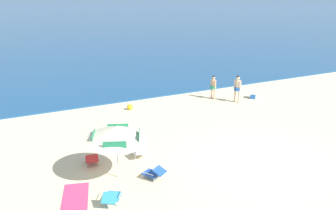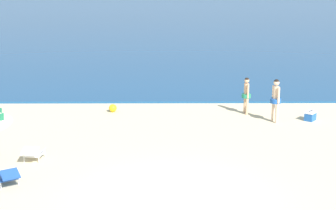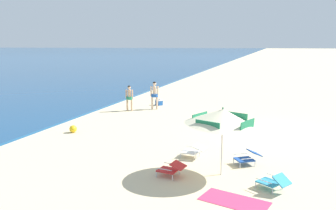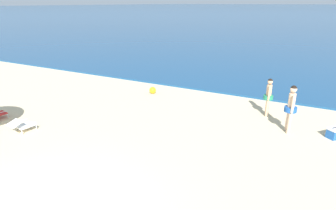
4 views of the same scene
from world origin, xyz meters
name	(u,v)px [view 2 (image 2 of 4)]	position (x,y,z in m)	size (l,w,h in m)	color
ground_plane	(171,198)	(0.00, 0.00, 0.00)	(800.00, 800.00, 0.00)	beige
lounge_chair_facing_sea	(33,153)	(-4.42, 2.85, 0.28)	(0.64, 0.92, 0.50)	white
lounge_chair_spare_folded	(8,176)	(-4.61, 0.87, 0.27)	(0.92, 1.02, 0.51)	#1E4799
person_standing_near_shore	(246,93)	(3.40, 8.83, 0.94)	(0.40, 0.48, 1.62)	#D8A87F
person_standing_beside	(276,97)	(4.39, 7.49, 1.04)	(0.44, 0.52, 1.80)	beige
cooler_box	(310,116)	(5.93, 7.71, 0.20)	(0.58, 0.60, 0.43)	#1E56A8
beach_ball	(113,108)	(-2.50, 9.19, 0.18)	(0.35, 0.35, 0.35)	yellow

